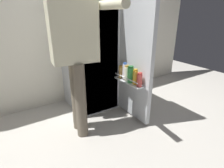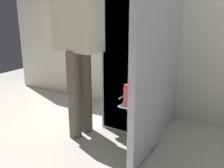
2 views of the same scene
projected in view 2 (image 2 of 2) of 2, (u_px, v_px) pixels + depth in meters
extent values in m
plane|color=#B7B2A8|center=(115.00, 144.00, 2.32)|extent=(6.46, 6.46, 0.00)
cube|color=silver|center=(158.00, 9.00, 2.75)|extent=(4.40, 0.10, 2.41)
cube|color=silver|center=(143.00, 44.00, 2.55)|extent=(0.59, 0.64, 1.72)
cube|color=white|center=(129.00, 48.00, 2.28)|extent=(0.55, 0.01, 1.68)
cube|color=white|center=(131.00, 55.00, 2.34)|extent=(0.51, 0.09, 0.01)
cube|color=silver|center=(149.00, 55.00, 1.88)|extent=(0.06, 0.59, 1.68)
cube|color=white|center=(138.00, 99.00, 2.03)|extent=(0.11, 0.46, 0.01)
cylinder|color=silver|center=(132.00, 91.00, 2.03)|extent=(0.01, 0.44, 0.01)
cylinder|color=white|center=(142.00, 84.00, 2.06)|extent=(0.06, 0.06, 0.20)
cylinder|color=#335BB2|center=(142.00, 71.00, 2.03)|extent=(0.04, 0.04, 0.02)
cylinder|color=green|center=(136.00, 88.00, 1.97)|extent=(0.07, 0.07, 0.18)
cylinder|color=#195B28|center=(136.00, 76.00, 1.94)|extent=(0.06, 0.06, 0.02)
cylinder|color=gold|center=(132.00, 92.00, 1.90)|extent=(0.06, 0.06, 0.17)
cylinder|color=#BC8419|center=(132.00, 80.00, 1.88)|extent=(0.05, 0.05, 0.02)
cylinder|color=#EDE5CC|center=(140.00, 87.00, 2.03)|extent=(0.06, 0.06, 0.17)
cylinder|color=#B78933|center=(140.00, 75.00, 2.00)|extent=(0.05, 0.05, 0.02)
cylinder|color=tan|center=(145.00, 85.00, 2.14)|extent=(0.06, 0.06, 0.14)
cylinder|color=#996623|center=(145.00, 75.00, 2.12)|extent=(0.05, 0.05, 0.02)
cylinder|color=#DB4C47|center=(127.00, 97.00, 1.84)|extent=(0.06, 0.06, 0.14)
cylinder|color=#B22D28|center=(128.00, 86.00, 1.82)|extent=(0.05, 0.05, 0.02)
cylinder|color=#665B4C|center=(86.00, 92.00, 2.48)|extent=(0.12, 0.12, 0.83)
cylinder|color=#665B4C|center=(74.00, 96.00, 2.35)|extent=(0.12, 0.12, 0.83)
cube|color=beige|center=(77.00, 18.00, 2.21)|extent=(0.47, 0.27, 0.59)
cylinder|color=beige|center=(94.00, 20.00, 2.39)|extent=(0.08, 0.08, 0.55)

